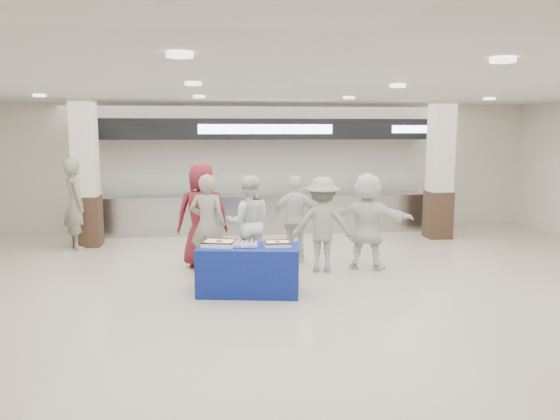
{
  "coord_description": "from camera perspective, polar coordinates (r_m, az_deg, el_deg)",
  "views": [
    {
      "loc": [
        -1.2,
        -8.0,
        2.51
      ],
      "look_at": [
        -0.07,
        1.6,
        1.11
      ],
      "focal_mm": 35.0,
      "sensor_mm": 36.0,
      "label": 1
    }
  ],
  "objects": [
    {
      "name": "soldier_bg",
      "position": [
        12.39,
        -20.62,
        0.58
      ],
      "size": [
        0.73,
        0.84,
        1.93
      ],
      "primitive_type": "imported",
      "rotation": [
        0.0,
        0.0,
        2.04
      ],
      "color": "gray",
      "rests_on": "ground"
    },
    {
      "name": "column_right",
      "position": [
        13.3,
        16.35,
        3.71
      ],
      "size": [
        0.55,
        0.55,
        3.2
      ],
      "color": "#322116",
      "rests_on": "ground"
    },
    {
      "name": "chef_short",
      "position": [
        10.46,
        1.68,
        -0.95
      ],
      "size": [
        1.03,
        0.57,
        1.67
      ],
      "primitive_type": "imported",
      "rotation": [
        0.0,
        0.0,
        2.96
      ],
      "color": "white",
      "rests_on": "ground"
    },
    {
      "name": "serving_line",
      "position": [
        13.52,
        -1.59,
        2.53
      ],
      "size": [
        8.7,
        0.85,
        2.8
      ],
      "color": "#ACADB3",
      "rests_on": "ground"
    },
    {
      "name": "sheet_cake_right",
      "position": [
        8.43,
        -0.27,
        -3.49
      ],
      "size": [
        0.4,
        0.31,
        0.09
      ],
      "color": "white",
      "rests_on": "display_table"
    },
    {
      "name": "chef_tall",
      "position": [
        9.85,
        -3.33,
        -1.36
      ],
      "size": [
        0.84,
        0.66,
        1.73
      ],
      "primitive_type": "imported",
      "rotation": [
        0.0,
        0.0,
        3.15
      ],
      "color": "white",
      "rests_on": "ground"
    },
    {
      "name": "cupcake_tray",
      "position": [
        8.41,
        -3.58,
        -3.63
      ],
      "size": [
        0.39,
        0.33,
        0.06
      ],
      "color": "silver",
      "rests_on": "display_table"
    },
    {
      "name": "civilian_maroon",
      "position": [
        10.18,
        -8.11,
        -0.52
      ],
      "size": [
        0.97,
        0.66,
        1.94
      ],
      "primitive_type": "imported",
      "rotation": [
        0.0,
        0.0,
        3.19
      ],
      "color": "maroon",
      "rests_on": "ground"
    },
    {
      "name": "column_left",
      "position": [
        12.55,
        -19.63,
        3.31
      ],
      "size": [
        0.55,
        0.55,
        3.2
      ],
      "color": "#322116",
      "rests_on": "ground"
    },
    {
      "name": "civilian_white",
      "position": [
        10.06,
        9.11,
        -1.14
      ],
      "size": [
        1.71,
        1.13,
        1.77
      ],
      "primitive_type": "imported",
      "rotation": [
        0.0,
        0.0,
        2.74
      ],
      "color": "white",
      "rests_on": "ground"
    },
    {
      "name": "soldier_a",
      "position": [
        9.64,
        -7.57,
        -1.51
      ],
      "size": [
        0.74,
        0.6,
        1.77
      ],
      "primitive_type": "imported",
      "rotation": [
        0.0,
        0.0,
        2.84
      ],
      "color": "gray",
      "rests_on": "ground"
    },
    {
      "name": "display_table",
      "position": [
        8.54,
        -3.28,
        -6.24
      ],
      "size": [
        1.66,
        1.03,
        0.75
      ],
      "primitive_type": "cube",
      "rotation": [
        0.0,
        0.0,
        -0.17
      ],
      "color": "navy",
      "rests_on": "ground"
    },
    {
      "name": "ground",
      "position": [
        8.47,
        1.76,
        -8.98
      ],
      "size": [
        14.0,
        14.0,
        0.0
      ],
      "primitive_type": "plane",
      "color": "beige",
      "rests_on": "ground"
    },
    {
      "name": "sheet_cake_left",
      "position": [
        8.47,
        -6.36,
        -3.43
      ],
      "size": [
        0.57,
        0.49,
        0.1
      ],
      "color": "white",
      "rests_on": "display_table"
    },
    {
      "name": "soldier_b",
      "position": [
        9.78,
        4.45,
        -1.52
      ],
      "size": [
        1.18,
        0.79,
        1.7
      ],
      "primitive_type": "imported",
      "rotation": [
        0.0,
        0.0,
        2.99
      ],
      "color": "gray",
      "rests_on": "ground"
    }
  ]
}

